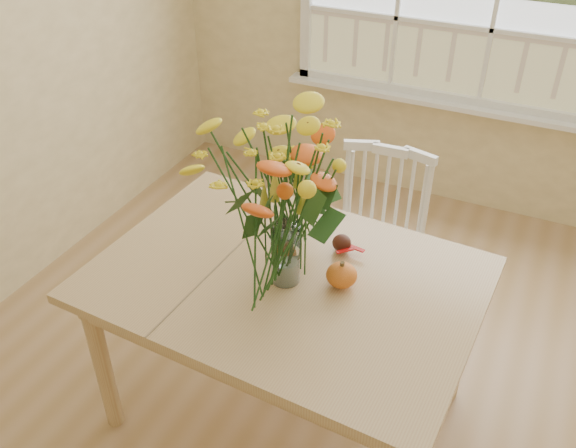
% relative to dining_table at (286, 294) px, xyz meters
% --- Properties ---
extents(dining_table, '(1.46, 1.08, 0.75)m').
position_rel_dining_table_xyz_m(dining_table, '(0.00, 0.00, 0.00)').
color(dining_table, tan).
rests_on(dining_table, floor).
extents(windsor_chair, '(0.44, 0.42, 0.91)m').
position_rel_dining_table_xyz_m(windsor_chair, '(0.14, 0.72, -0.15)').
color(windsor_chair, white).
rests_on(windsor_chair, floor).
extents(flower_vase, '(0.50, 0.50, 0.59)m').
position_rel_dining_table_xyz_m(flower_vase, '(0.01, -0.02, 0.45)').
color(flower_vase, white).
rests_on(flower_vase, dining_table).
extents(pumpkin, '(0.11, 0.11, 0.09)m').
position_rel_dining_table_xyz_m(pumpkin, '(0.21, 0.03, 0.14)').
color(pumpkin, '#C25716').
rests_on(pumpkin, dining_table).
extents(turkey_figurine, '(0.08, 0.06, 0.10)m').
position_rel_dining_table_xyz_m(turkey_figurine, '(0.00, 0.04, 0.13)').
color(turkey_figurine, '#CCB78C').
rests_on(turkey_figurine, dining_table).
extents(dark_gourd, '(0.13, 0.08, 0.07)m').
position_rel_dining_table_xyz_m(dark_gourd, '(0.13, 0.23, 0.13)').
color(dark_gourd, '#38160F').
rests_on(dark_gourd, dining_table).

